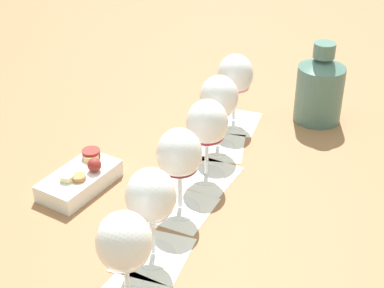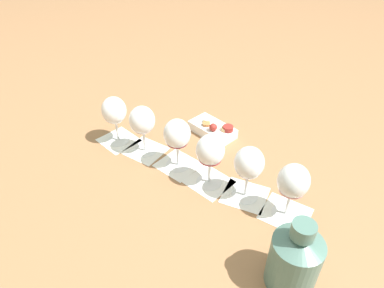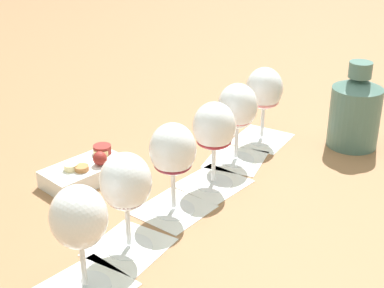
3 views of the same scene
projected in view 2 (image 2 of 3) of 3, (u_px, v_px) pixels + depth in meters
name	position (u px, v px, depth m)	size (l,w,h in m)	color
ground_plane	(193.00, 173.00, 1.00)	(8.00, 8.00, 0.00)	#936642
tasting_card_0	(285.00, 214.00, 0.87)	(0.16, 0.16, 0.00)	white
tasting_card_1	(245.00, 195.00, 0.93)	(0.16, 0.16, 0.00)	white
tasting_card_2	(209.00, 182.00, 0.97)	(0.16, 0.15, 0.00)	white
tasting_card_3	(178.00, 165.00, 1.03)	(0.16, 0.15, 0.00)	white
tasting_card_4	(145.00, 150.00, 1.08)	(0.16, 0.16, 0.00)	white
tasting_card_5	(119.00, 140.00, 1.13)	(0.15, 0.15, 0.00)	white
wine_glass_0	(293.00, 184.00, 0.81)	(0.08, 0.08, 0.16)	white
wine_glass_1	(249.00, 166.00, 0.86)	(0.08, 0.08, 0.16)	white
wine_glass_2	(210.00, 153.00, 0.90)	(0.08, 0.08, 0.16)	white
wine_glass_3	(177.00, 136.00, 0.96)	(0.08, 0.08, 0.16)	white
wine_glass_4	(142.00, 123.00, 1.02)	(0.08, 0.08, 0.16)	white
wine_glass_5	(114.00, 113.00, 1.06)	(0.08, 0.08, 0.16)	white
ceramic_vase	(295.00, 258.00, 0.68)	(0.10, 0.10, 0.18)	#4C7066
snack_dish	(213.00, 129.00, 1.14)	(0.17, 0.15, 0.06)	white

